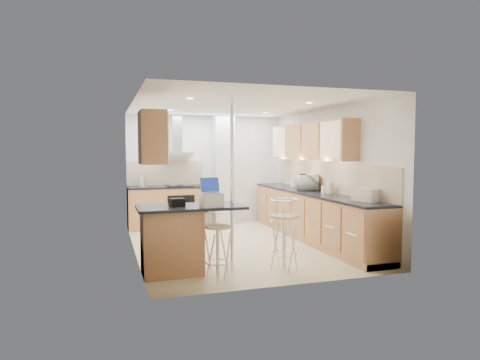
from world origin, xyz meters
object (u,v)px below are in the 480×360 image
object	(u,v)px
microwave	(308,182)
laptop	(211,200)
bread_bin	(367,195)
bar_stool_near	(218,244)
bar_stool_end	(284,234)

from	to	relation	value
microwave	laptop	xyz separation A→B (m)	(-2.48, -2.08, -0.04)
microwave	bread_bin	world-z (taller)	microwave
bar_stool_near	bread_bin	bearing A→B (deg)	12.15
microwave	bar_stool_near	xyz separation A→B (m)	(-2.43, -2.22, -0.61)
laptop	bread_bin	world-z (taller)	laptop
bread_bin	microwave	bearing A→B (deg)	69.82
microwave	laptop	distance (m)	3.24
laptop	bar_stool_end	size ratio (longest dim) A/B	0.28
bar_stool_end	bread_bin	size ratio (longest dim) A/B	2.75
laptop	bar_stool_near	bearing A→B (deg)	-77.12
bar_stool_near	microwave	bearing A→B (deg)	49.00
microwave	laptop	bearing A→B (deg)	147.80
laptop	bar_stool_near	world-z (taller)	laptop
bar_stool_near	bread_bin	world-z (taller)	bread_bin
laptop	bar_stool_near	xyz separation A→B (m)	(0.05, -0.14, -0.58)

